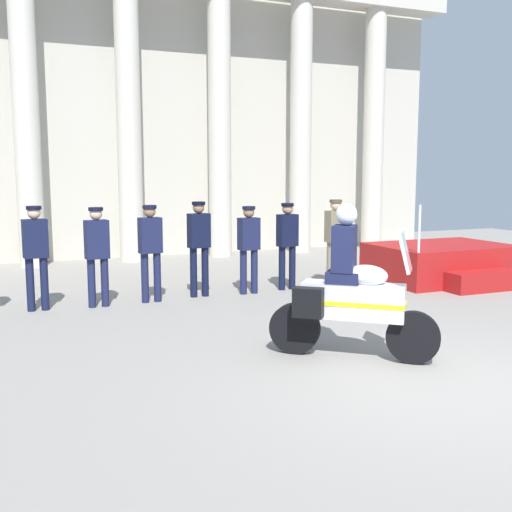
{
  "coord_description": "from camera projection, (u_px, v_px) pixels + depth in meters",
  "views": [
    {
      "loc": [
        -4.37,
        -5.12,
        2.29
      ],
      "look_at": [
        -0.77,
        3.36,
        1.02
      ],
      "focal_mm": 43.53,
      "sensor_mm": 36.0,
      "label": 1
    }
  ],
  "objects": [
    {
      "name": "motorcycle_with_rider",
      "position": [
        347.0,
        294.0,
        7.55
      ],
      "size": [
        1.67,
        1.45,
        1.9
      ],
      "rotation": [
        0.0,
        0.0,
        -0.71
      ],
      "color": "black",
      "rests_on": "ground_plane"
    },
    {
      "name": "officer_in_row_5",
      "position": [
        249.0,
        242.0,
        11.52
      ],
      "size": [
        0.4,
        0.27,
        1.64
      ],
      "rotation": [
        0.0,
        0.0,
        3.26
      ],
      "color": "#191E42",
      "rests_on": "ground_plane"
    },
    {
      "name": "officer_in_row_3",
      "position": [
        150.0,
        245.0,
        10.77
      ],
      "size": [
        0.4,
        0.27,
        1.7
      ],
      "rotation": [
        0.0,
        0.0,
        3.26
      ],
      "color": "#191E42",
      "rests_on": "ground_plane"
    },
    {
      "name": "officer_in_row_6",
      "position": [
        287.0,
        239.0,
        11.93
      ],
      "size": [
        0.4,
        0.27,
        1.68
      ],
      "rotation": [
        0.0,
        0.0,
        3.26
      ],
      "color": "black",
      "rests_on": "ground_plane"
    },
    {
      "name": "ground_plane",
      "position": [
        444.0,
        385.0,
        6.67
      ],
      "size": [
        28.0,
        28.0,
        0.0
      ],
      "primitive_type": "plane",
      "color": "gray"
    },
    {
      "name": "officer_in_row_7",
      "position": [
        335.0,
        236.0,
        12.17
      ],
      "size": [
        0.4,
        0.27,
        1.73
      ],
      "rotation": [
        0.0,
        0.0,
        3.26
      ],
      "color": "#7A7056",
      "rests_on": "ground_plane"
    },
    {
      "name": "colonnade_backdrop",
      "position": [
        169.0,
        99.0,
        16.28
      ],
      "size": [
        16.28,
        1.45,
        7.83
      ],
      "color": "beige",
      "rests_on": "ground_plane"
    },
    {
      "name": "officer_in_row_1",
      "position": [
        36.0,
        249.0,
        10.1
      ],
      "size": [
        0.4,
        0.27,
        1.73
      ],
      "rotation": [
        0.0,
        0.0,
        3.26
      ],
      "color": "#141938",
      "rests_on": "ground_plane"
    },
    {
      "name": "officer_in_row_4",
      "position": [
        199.0,
        241.0,
        11.24
      ],
      "size": [
        0.4,
        0.27,
        1.74
      ],
      "rotation": [
        0.0,
        0.0,
        3.26
      ],
      "color": "black",
      "rests_on": "ground_plane"
    },
    {
      "name": "officer_in_row_2",
      "position": [
        97.0,
        249.0,
        10.38
      ],
      "size": [
        0.4,
        0.27,
        1.69
      ],
      "rotation": [
        0.0,
        0.0,
        3.26
      ],
      "color": "#191E42",
      "rests_on": "ground_plane"
    },
    {
      "name": "reviewing_stand",
      "position": [
        443.0,
        263.0,
        12.95
      ],
      "size": [
        2.74,
        2.48,
        1.66
      ],
      "color": "#A51919",
      "rests_on": "ground_plane"
    }
  ]
}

